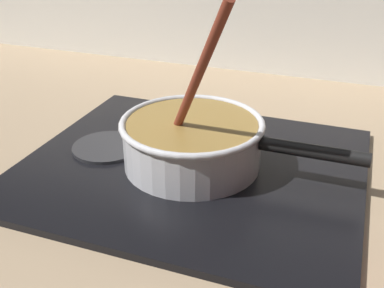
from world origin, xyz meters
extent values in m
cube|color=#9E8466|center=(0.00, 0.00, -0.02)|extent=(2.40, 1.60, 0.04)
cube|color=black|center=(0.12, 0.23, 0.01)|extent=(0.56, 0.48, 0.01)
torus|color=#592D0C|center=(0.12, 0.23, 0.02)|extent=(0.16, 0.16, 0.01)
cylinder|color=#262628|center=(-0.04, 0.23, 0.01)|extent=(0.12, 0.12, 0.01)
cylinder|color=silver|center=(0.12, 0.23, 0.05)|extent=(0.23, 0.23, 0.08)
cylinder|color=olive|center=(0.12, 0.23, 0.05)|extent=(0.21, 0.21, 0.07)
torus|color=silver|center=(0.12, 0.23, 0.09)|extent=(0.24, 0.24, 0.01)
cylinder|color=black|center=(0.32, 0.23, 0.07)|extent=(0.16, 0.02, 0.02)
cylinder|color=#E5CC7A|center=(0.11, 0.24, 0.08)|extent=(0.04, 0.04, 0.01)
cylinder|color=beige|center=(0.09, 0.21, 0.08)|extent=(0.03, 0.03, 0.01)
cylinder|color=#EDD88C|center=(0.15, 0.23, 0.08)|extent=(0.03, 0.03, 0.01)
cylinder|color=beige|center=(0.15, 0.17, 0.08)|extent=(0.03, 0.03, 0.01)
cylinder|color=#E5CC7A|center=(0.15, 0.28, 0.08)|extent=(0.04, 0.04, 0.01)
cylinder|color=#EDD88C|center=(0.09, 0.28, 0.08)|extent=(0.03, 0.03, 0.01)
cylinder|color=beige|center=(0.19, 0.20, 0.08)|extent=(0.03, 0.03, 0.01)
cylinder|color=#EDD88C|center=(0.08, 0.17, 0.08)|extent=(0.03, 0.03, 0.01)
cylinder|color=maroon|center=(0.15, 0.17, 0.19)|extent=(0.13, 0.13, 0.24)
cube|color=brown|center=(0.10, 0.23, 0.07)|extent=(0.05, 0.05, 0.01)
camera|label=1|loc=(0.36, -0.41, 0.40)|focal=43.59mm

